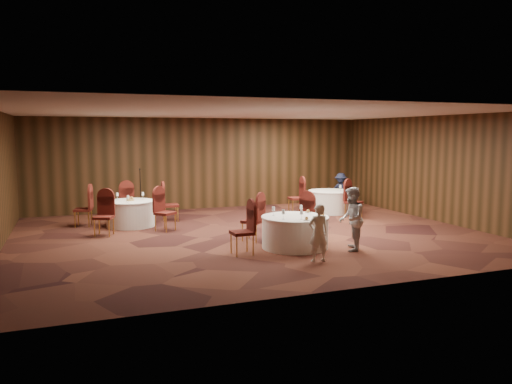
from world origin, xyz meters
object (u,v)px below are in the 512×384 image
object	(u,v)px
table_left	(131,213)
table_main	(295,232)
mic_stand	(141,202)
table_right	(331,201)
woman_b	(351,219)
man_c	(341,190)
woman_a	(318,233)

from	to	relation	value
table_left	table_main	bearing A→B (deg)	-51.67
mic_stand	table_right	bearing A→B (deg)	-15.19
table_right	woman_b	bearing A→B (deg)	-114.31
table_right	woman_b	size ratio (longest dim) A/B	1.04
table_right	mic_stand	size ratio (longest dim) A/B	0.99
table_right	woman_b	distance (m)	5.59
mic_stand	woman_b	size ratio (longest dim) A/B	1.06
table_left	table_right	distance (m)	6.65
mic_stand	man_c	distance (m)	7.00
table_main	man_c	xyz separation A→B (m)	(4.21, 5.17, 0.25)
table_main	table_right	world-z (taller)	same
table_main	table_left	world-z (taller)	same
table_main	mic_stand	bearing A→B (deg)	114.39
table_left	man_c	world-z (taller)	man_c
mic_stand	man_c	bearing A→B (deg)	-7.11
table_left	man_c	xyz separation A→B (m)	(7.48, 1.03, 0.25)
woman_a	table_main	bearing A→B (deg)	-92.08
table_main	woman_a	xyz separation A→B (m)	(-0.09, -1.33, 0.23)
table_main	woman_b	bearing A→B (deg)	-33.58
table_main	man_c	bearing A→B (deg)	50.83
table_right	man_c	world-z (taller)	man_c
table_right	woman_b	xyz separation A→B (m)	(-2.30, -5.09, 0.35)
table_left	man_c	bearing A→B (deg)	7.84
table_left	woman_a	size ratio (longest dim) A/B	1.15
woman_a	table_right	bearing A→B (deg)	-119.50
table_main	man_c	distance (m)	6.67
woman_a	woman_b	size ratio (longest dim) A/B	0.83
woman_b	woman_a	bearing A→B (deg)	-29.22
table_left	mic_stand	world-z (taller)	mic_stand
mic_stand	man_c	xyz separation A→B (m)	(6.95, -0.87, 0.18)
table_main	woman_a	bearing A→B (deg)	-93.81
woman_a	woman_b	distance (m)	1.32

